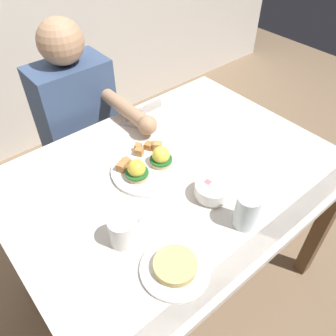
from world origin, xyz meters
The scene contains 9 objects.
ground_plane centered at (0.00, 0.00, 0.00)m, with size 6.00×6.00×0.00m, color #7F664C.
dining_table centered at (0.00, 0.00, 0.63)m, with size 1.20×0.90×0.74m.
eggs_benedict_plate centered at (-0.07, 0.07, 0.76)m, with size 0.27×0.27×0.09m.
fruit_bowl centered at (0.02, -0.17, 0.77)m, with size 0.12×0.12×0.06m.
coffee_mug centered at (-0.31, -0.13, 0.79)m, with size 0.11×0.08×0.09m.
fork centered at (0.06, 0.32, 0.74)m, with size 0.09×0.15×0.00m.
water_glass_near centered at (0.02, -0.32, 0.79)m, with size 0.08×0.08×0.12m.
side_plate centered at (-0.26, -0.30, 0.75)m, with size 0.20×0.20×0.04m.
diner_person centered at (-0.06, 0.60, 0.65)m, with size 0.34×0.54×1.14m.
Camera 1 is at (-0.59, -0.67, 1.61)m, focal length 36.34 mm.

